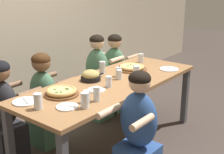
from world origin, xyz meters
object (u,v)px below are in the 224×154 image
cocktail_glass_blue (118,72)px  diner_far_midright (98,81)px  drinking_glass_f (141,59)px  diner_far_right (115,76)px  drinking_glass_e (136,72)px  empty_plate_c (169,69)px  pizza_board_second (132,68)px  empty_plate_b (96,90)px  diner_near_midleft (138,137)px  drinking_glass_g (85,101)px  drinking_glass_a (87,97)px  drinking_glass_c (109,82)px  diner_far_midleft (44,103)px  drinking_glass_h (38,102)px  diner_far_left (5,117)px  pizza_board_main (61,92)px  drinking_glass_i (97,94)px  drinking_glass_b (119,75)px  drinking_glass_d (102,68)px  empty_plate_d (26,101)px  empty_plate_a (67,107)px

cocktail_glass_blue → diner_far_midright: (0.31, 0.59, -0.30)m
drinking_glass_f → diner_far_right: bearing=88.9°
drinking_glass_e → diner_far_midright: (0.19, 0.76, -0.31)m
empty_plate_c → drinking_glass_e: size_ratio=1.85×
pizza_board_second → empty_plate_b: pizza_board_second is taller
pizza_board_second → diner_far_midright: diner_far_midright is taller
diner_far_midright → drinking_glass_e: bearing=-13.9°
diner_near_midleft → drinking_glass_g: bearing=36.5°
empty_plate_b → drinking_glass_a: drinking_glass_a is taller
empty_plate_b → drinking_glass_e: size_ratio=1.45×
diner_near_midleft → drinking_glass_c: bearing=-26.2°
cocktail_glass_blue → diner_far_midleft: 0.92m
cocktail_glass_blue → diner_near_midleft: 1.00m
empty_plate_b → diner_near_midleft: 0.67m
drinking_glass_f → diner_far_right: (0.01, 0.45, -0.33)m
drinking_glass_e → drinking_glass_h: bearing=174.1°
diner_far_midright → diner_far_left: diner_far_midright is taller
pizza_board_main → diner_far_right: size_ratio=0.30×
pizza_board_main → drinking_glass_i: size_ratio=2.41×
pizza_board_second → empty_plate_c: bearing=-50.5°
diner_far_midright → diner_far_midleft: bearing=-90.0°
drinking_glass_i → pizza_board_main: bearing=104.5°
drinking_glass_e → drinking_glass_h: 1.31m
pizza_board_main → drinking_glass_g: 0.41m
drinking_glass_b → drinking_glass_i: 0.69m
drinking_glass_b → diner_far_left: size_ratio=0.10×
drinking_glass_d → drinking_glass_g: drinking_glass_d is taller
empty_plate_d → drinking_glass_h: bearing=-96.8°
pizza_board_main → empty_plate_d: size_ratio=1.41×
drinking_glass_d → drinking_glass_i: drinking_glass_d is taller
empty_plate_b → diner_near_midleft: bearing=-101.4°
empty_plate_d → drinking_glass_e: size_ratio=1.90×
pizza_board_main → drinking_glass_f: 1.51m
empty_plate_c → drinking_glass_f: drinking_glass_f is taller
drinking_glass_f → diner_far_midleft: 1.42m
empty_plate_b → diner_far_midleft: (-0.11, 0.71, -0.29)m
empty_plate_d → drinking_glass_h: 0.22m
empty_plate_d → drinking_glass_c: drinking_glass_c is taller
empty_plate_b → drinking_glass_c: 0.17m
drinking_glass_c → diner_far_midright: diner_far_midright is taller
pizza_board_second → cocktail_glass_blue: bearing=-173.5°
pizza_board_main → drinking_glass_c: 0.51m
empty_plate_a → cocktail_glass_blue: size_ratio=1.48×
cocktail_glass_blue → diner_near_midleft: bearing=-131.9°
empty_plate_c → drinking_glass_a: (-1.42, 0.07, 0.04)m
empty_plate_c → diner_far_midleft: 1.57m
diner_far_midright → empty_plate_a: bearing=-58.7°
drinking_glass_b → drinking_glass_c: bearing=-164.2°
drinking_glass_g → drinking_glass_b: bearing=17.4°
drinking_glass_h → diner_far_midright: diner_far_midright is taller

